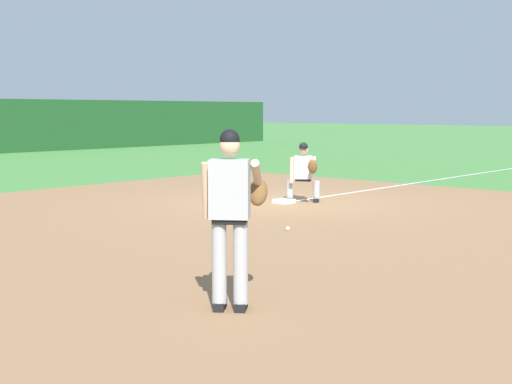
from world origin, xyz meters
name	(u,v)px	position (x,y,z in m)	size (l,w,h in m)	color
ground_plane	(284,203)	(0.00, 0.00, 0.00)	(160.00, 160.00, 0.00)	#47843D
infield_dirt_patch	(267,237)	(-3.47, -2.52, 0.00)	(18.00, 18.00, 0.01)	#936B47
foul_line_stripe	(448,178)	(7.75, 0.00, 0.01)	(15.49, 0.10, 0.00)	white
first_base_bag	(284,201)	(0.00, 0.00, 0.04)	(0.38, 0.38, 0.09)	white
baseball	(288,229)	(-2.76, -2.37, 0.04)	(0.07, 0.07, 0.07)	white
pitcher	(232,208)	(-6.90, -5.03, 1.06)	(0.85, 0.57, 1.86)	black
first_baseman	(304,170)	(0.41, -0.24, 0.73)	(0.81, 1.04, 1.34)	black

